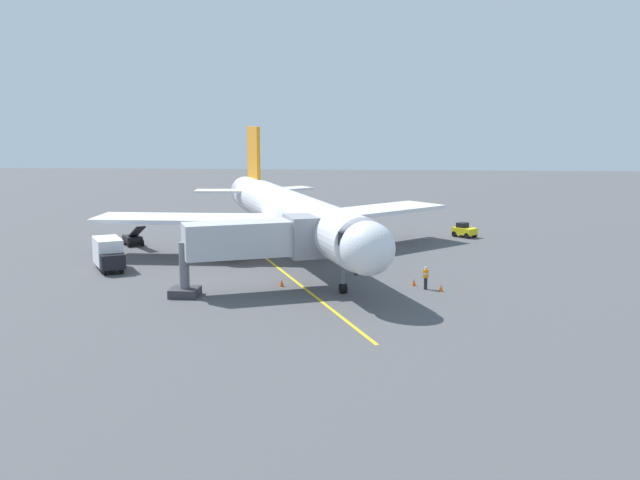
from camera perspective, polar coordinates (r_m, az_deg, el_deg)
ground_plane at (r=65.52m, az=-2.81°, el=-1.52°), size 220.00×220.00×0.00m
apron_lead_in_line at (r=59.98m, az=-2.75°, el=-2.56°), size 15.16×37.20×0.01m
airplane at (r=65.44m, az=-2.20°, el=2.02°), size 32.29×38.60×11.50m
jet_bridge at (r=53.35m, az=-4.52°, el=0.00°), size 11.25×6.57×5.40m
ground_crew_marshaller at (r=54.72m, az=8.19°, el=-2.89°), size 0.45×0.46×1.71m
ground_crew_wing_walker at (r=71.30m, az=-4.11°, el=0.10°), size 0.41×0.47×1.71m
ground_crew_loader at (r=59.03m, az=2.81°, el=-1.88°), size 0.46×0.37×1.71m
belt_loader_near_nose at (r=74.69m, az=-14.27°, el=0.13°), size 3.50×4.49×2.32m
belt_loader_portside at (r=77.42m, az=-8.35°, el=0.65°), size 1.64×4.62×2.32m
box_truck_starboard_side at (r=63.24m, az=-16.04°, el=-1.02°), size 3.95×4.97×2.62m
tug_rear_apron at (r=78.91m, az=11.11°, el=0.73°), size 2.70×2.67×1.50m
safety_cone_nose_left at (r=54.38m, az=9.35°, el=-3.66°), size 0.32×0.32×0.55m
safety_cone_nose_right at (r=53.80m, az=-11.51°, el=-3.88°), size 0.32×0.32×0.55m
safety_cone_wing_port at (r=55.88m, az=7.27°, el=-3.25°), size 0.32×0.32×0.55m
safety_cone_wing_starboard at (r=55.27m, az=-2.99°, el=-3.33°), size 0.32×0.32×0.55m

